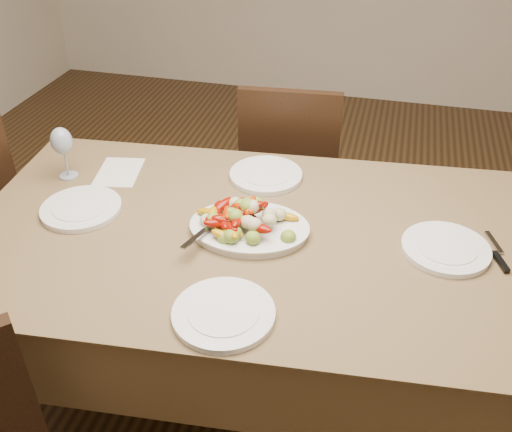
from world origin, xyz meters
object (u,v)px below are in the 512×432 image
object	(u,v)px
chair_far	(291,171)
wine_glass	(64,151)
serving_platter	(249,230)
plate_left	(81,209)
plate_far	(266,175)
dining_table	(256,319)
plate_near	(224,314)
plate_right	(446,249)

from	to	relation	value
chair_far	wine_glass	distance (m)	1.07
chair_far	serving_platter	xyz separation A→B (m)	(0.03, -0.89, 0.30)
plate_left	plate_far	distance (m)	0.65
dining_table	plate_far	xyz separation A→B (m)	(-0.05, 0.33, 0.39)
dining_table	serving_platter	bearing A→B (deg)	-159.95
serving_platter	plate_left	xyz separation A→B (m)	(-0.57, -0.02, -0.00)
plate_left	plate_far	world-z (taller)	same
plate_far	plate_near	xyz separation A→B (m)	(0.06, -0.71, 0.00)
dining_table	plate_right	size ratio (longest dim) A/B	7.03
plate_far	plate_right	bearing A→B (deg)	-24.71
serving_platter	plate_near	bearing A→B (deg)	-85.46
dining_table	chair_far	xyz separation A→B (m)	(-0.05, 0.88, 0.10)
chair_far	plate_near	size ratio (longest dim) A/B	3.51
plate_left	plate_right	xyz separation A→B (m)	(1.16, 0.08, 0.00)
plate_left	chair_far	bearing A→B (deg)	59.47
chair_far	plate_near	bearing A→B (deg)	87.69
plate_left	serving_platter	bearing A→B (deg)	2.04
chair_far	wine_glass	size ratio (longest dim) A/B	4.64
chair_far	plate_left	bearing A→B (deg)	54.26
wine_glass	plate_left	bearing A→B (deg)	-51.07
dining_table	wine_glass	distance (m)	0.90
wine_glass	plate_far	bearing A→B (deg)	13.80
dining_table	plate_near	distance (m)	0.54
dining_table	serving_platter	xyz separation A→B (m)	(-0.02, -0.01, 0.39)
dining_table	plate_left	size ratio (longest dim) A/B	6.98
chair_far	serving_platter	world-z (taller)	chair_far
dining_table	plate_left	xyz separation A→B (m)	(-0.59, -0.03, 0.39)
plate_left	plate_right	size ratio (longest dim) A/B	1.01
plate_right	serving_platter	bearing A→B (deg)	-174.71
wine_glass	plate_right	bearing A→B (deg)	-5.02
serving_platter	wine_glass	xyz separation A→B (m)	(-0.72, 0.17, 0.09)
plate_near	chair_far	bearing A→B (deg)	92.89
chair_far	plate_left	world-z (taller)	chair_far
chair_far	plate_right	bearing A→B (deg)	121.80
plate_far	wine_glass	xyz separation A→B (m)	(-0.70, -0.17, 0.09)
wine_glass	dining_table	bearing A→B (deg)	-12.40
plate_far	wine_glass	bearing A→B (deg)	-166.20
plate_right	plate_near	xyz separation A→B (m)	(-0.56, -0.43, 0.00)
chair_far	plate_far	world-z (taller)	chair_far
plate_left	plate_near	bearing A→B (deg)	-30.41
plate_right	chair_far	bearing A→B (deg)	127.00
dining_table	chair_far	size ratio (longest dim) A/B	1.94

